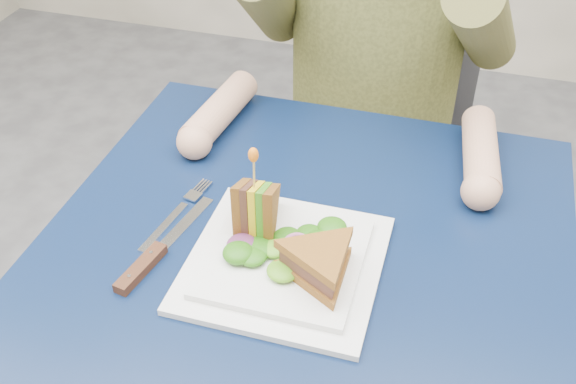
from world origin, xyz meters
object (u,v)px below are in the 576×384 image
(table, at_px, (303,283))
(plate, at_px, (285,261))
(chair, at_px, (376,120))
(sandwich_upright, at_px, (255,208))
(knife, at_px, (150,259))
(fork, at_px, (175,215))
(sandwich_flat, at_px, (320,263))

(table, xyz_separation_m, plate, (-0.01, -0.05, 0.09))
(chair, height_order, plate, chair)
(sandwich_upright, bearing_deg, plate, -38.85)
(plate, relative_size, knife, 1.18)
(table, xyz_separation_m, sandwich_upright, (-0.07, -0.00, 0.13))
(plate, distance_m, fork, 0.19)
(chair, relative_size, fork, 5.20)
(table, relative_size, plate, 2.88)
(table, distance_m, fork, 0.22)
(table, bearing_deg, knife, -154.27)
(plate, bearing_deg, chair, 88.86)
(fork, bearing_deg, sandwich_flat, -17.76)
(chair, xyz_separation_m, fork, (-0.20, -0.64, 0.19))
(sandwich_upright, relative_size, knife, 0.58)
(sandwich_upright, relative_size, fork, 0.71)
(plate, distance_m, sandwich_flat, 0.07)
(knife, bearing_deg, fork, 93.70)
(sandwich_flat, bearing_deg, plate, 155.56)
(table, relative_size, sandwich_flat, 4.40)
(plate, bearing_deg, table, 74.01)
(chair, bearing_deg, plate, -91.14)
(chair, relative_size, sandwich_flat, 5.45)
(sandwich_flat, bearing_deg, fork, 162.24)
(sandwich_upright, distance_m, knife, 0.16)
(chair, relative_size, sandwich_upright, 7.31)
(chair, distance_m, fork, 0.70)
(plate, height_order, knife, plate)
(chair, height_order, sandwich_upright, chair)
(plate, height_order, fork, plate)
(chair, xyz_separation_m, sandwich_upright, (-0.07, -0.65, 0.24))
(knife, bearing_deg, chair, 75.28)
(fork, bearing_deg, plate, -15.69)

